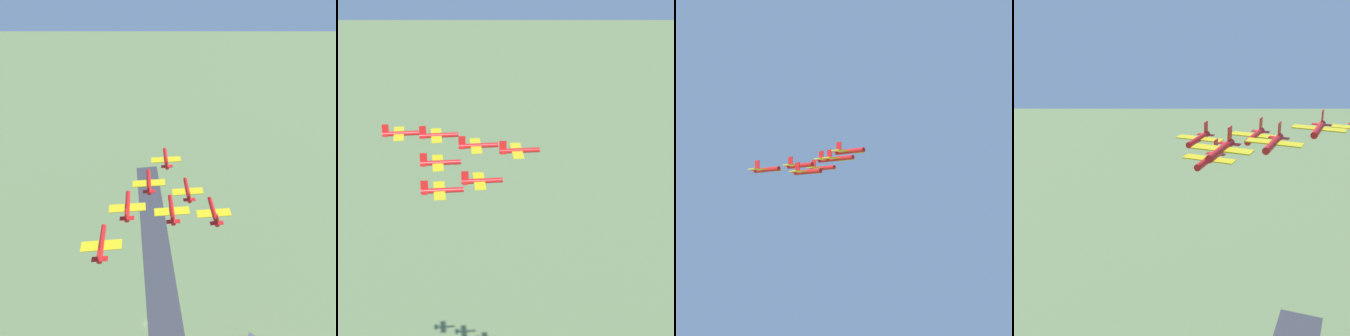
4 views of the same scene
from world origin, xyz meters
The scene contains 7 objects.
jet_0 centered at (19.79, 1.01, 171.59)m, with size 9.94×10.09×3.71m.
jet_1 centered at (21.35, -11.36, 170.77)m, with size 9.94×10.09×3.71m.
jet_2 centered at (31.36, -3.63, 166.06)m, with size 9.94×10.09×3.71m.
jet_3 centered at (22.92, -23.73, 171.67)m, with size 9.94×10.09×3.71m.
jet_4 centered at (32.93, -16.00, 168.97)m, with size 9.94×10.09×3.71m.
jet_5 centered at (42.94, -8.27, 166.96)m, with size 9.94×10.09×3.71m.
jet_6 centered at (24.48, -36.10, 170.04)m, with size 9.94×10.09×3.71m.
Camera 3 is at (44.47, 221.98, 147.09)m, focal length 85.00 mm.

